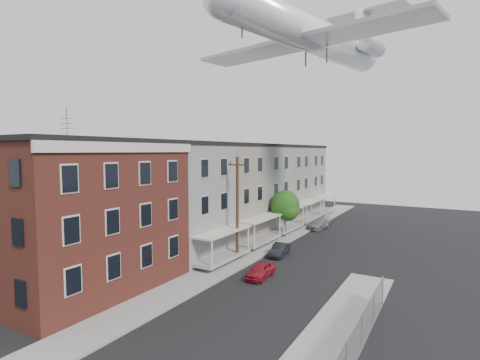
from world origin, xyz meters
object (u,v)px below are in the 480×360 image
at_px(street_tree, 286,206).
at_px(airplane, 314,36).
at_px(car_near, 260,270).
at_px(car_far, 318,224).
at_px(utility_pole, 237,207).
at_px(car_mid, 280,250).

distance_m(street_tree, airplane, 17.68).
bearing_deg(street_tree, car_near, -75.06).
distance_m(street_tree, car_far, 7.15).
bearing_deg(utility_pole, airplane, 68.17).
xyz_separation_m(car_far, airplane, (1.60, -7.28, 20.19)).
xyz_separation_m(utility_pole, car_near, (3.80, -3.09, -4.11)).
bearing_deg(utility_pole, car_near, -39.12).
relative_size(street_tree, airplane, 0.19).
relative_size(street_tree, car_far, 1.24).
xyz_separation_m(utility_pole, car_far, (2.00, 16.27, -4.06)).
xyz_separation_m(car_near, car_mid, (-1.15, 6.16, -0.01)).
bearing_deg(car_near, airplane, 88.65).
distance_m(car_far, airplane, 21.52).
bearing_deg(car_mid, car_far, 86.20).
bearing_deg(car_mid, car_near, -85.98).
height_order(utility_pole, airplane, airplane).
bearing_deg(car_near, car_mid, 98.32).
height_order(car_near, car_mid, car_near).
bearing_deg(street_tree, utility_pole, -91.89).
distance_m(utility_pole, airplane, 18.81).
relative_size(car_mid, airplane, 0.12).
bearing_deg(car_near, utility_pole, 138.58).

